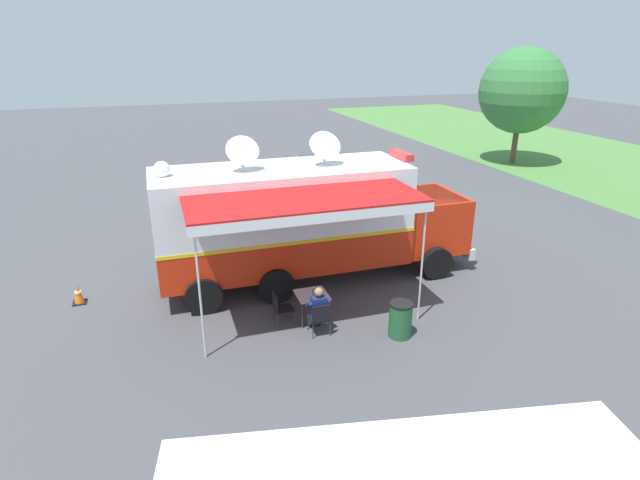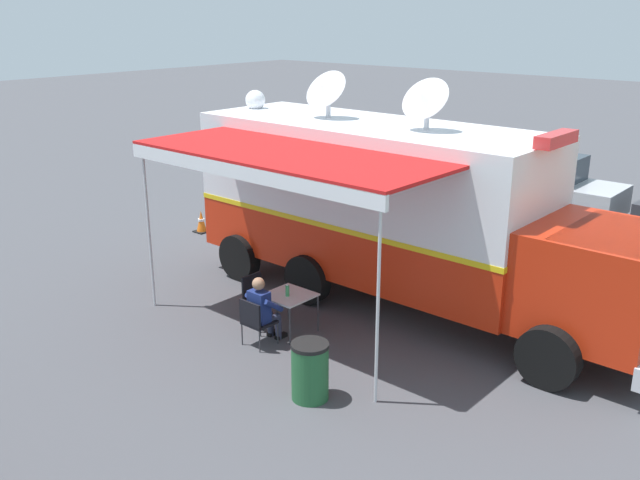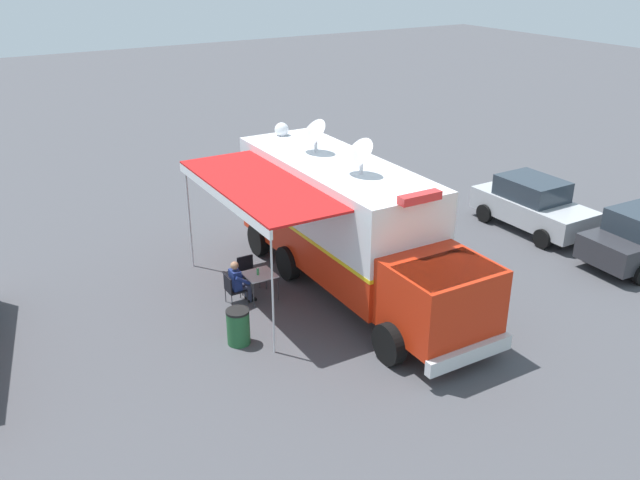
{
  "view_description": "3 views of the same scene",
  "coord_description": "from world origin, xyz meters",
  "px_view_note": "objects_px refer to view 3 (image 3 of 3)",
  "views": [
    {
      "loc": [
        13.62,
        -3.45,
        6.78
      ],
      "look_at": [
        1.07,
        0.78,
        1.62
      ],
      "focal_mm": 28.62,
      "sensor_mm": 36.0,
      "label": 1
    },
    {
      "loc": [
        10.89,
        8.05,
        5.58
      ],
      "look_at": [
        0.54,
        -0.83,
        1.08
      ],
      "focal_mm": 39.3,
      "sensor_mm": 36.0,
      "label": 2
    },
    {
      "loc": [
        9.45,
        14.97,
        8.94
      ],
      "look_at": [
        0.23,
        -0.44,
        1.04
      ],
      "focal_mm": 37.77,
      "sensor_mm": 36.0,
      "label": 3
    }
  ],
  "objects_px": {
    "water_bottle": "(258,271)",
    "seated_responder": "(238,281)",
    "folding_table": "(260,276)",
    "trash_bin": "(238,327)",
    "traffic_cone": "(261,205)",
    "car_behind_truck": "(533,204)",
    "command_truck": "(348,223)",
    "folding_chair_at_table": "(232,287)",
    "folding_chair_beside_table": "(247,269)"
  },
  "relations": [
    {
      "from": "trash_bin",
      "to": "traffic_cone",
      "type": "relative_size",
      "value": 1.57
    },
    {
      "from": "traffic_cone",
      "to": "water_bottle",
      "type": "bearing_deg",
      "value": 63.28
    },
    {
      "from": "water_bottle",
      "to": "folding_chair_at_table",
      "type": "xyz_separation_m",
      "value": [
        0.74,
        -0.07,
        -0.32
      ]
    },
    {
      "from": "water_bottle",
      "to": "seated_responder",
      "type": "distance_m",
      "value": 0.58
    },
    {
      "from": "seated_responder",
      "to": "trash_bin",
      "type": "xyz_separation_m",
      "value": [
        0.86,
        1.84,
        -0.2
      ]
    },
    {
      "from": "command_truck",
      "to": "car_behind_truck",
      "type": "height_order",
      "value": "command_truck"
    },
    {
      "from": "folding_chair_beside_table",
      "to": "folding_table",
      "type": "bearing_deg",
      "value": 89.04
    },
    {
      "from": "traffic_cone",
      "to": "folding_chair_at_table",
      "type": "bearing_deg",
      "value": 57.51
    },
    {
      "from": "water_bottle",
      "to": "car_behind_truck",
      "type": "bearing_deg",
      "value": 178.49
    },
    {
      "from": "folding_chair_at_table",
      "to": "trash_bin",
      "type": "bearing_deg",
      "value": 70.08
    },
    {
      "from": "seated_responder",
      "to": "folding_chair_at_table",
      "type": "bearing_deg",
      "value": -0.59
    },
    {
      "from": "water_bottle",
      "to": "folding_chair_beside_table",
      "type": "relative_size",
      "value": 0.26
    },
    {
      "from": "water_bottle",
      "to": "car_behind_truck",
      "type": "distance_m",
      "value": 10.2
    },
    {
      "from": "water_bottle",
      "to": "command_truck",
      "type": "bearing_deg",
      "value": 165.56
    },
    {
      "from": "command_truck",
      "to": "trash_bin",
      "type": "relative_size",
      "value": 10.46
    },
    {
      "from": "folding_table",
      "to": "seated_responder",
      "type": "relative_size",
      "value": 0.65
    },
    {
      "from": "command_truck",
      "to": "water_bottle",
      "type": "height_order",
      "value": "command_truck"
    },
    {
      "from": "folding_chair_at_table",
      "to": "car_behind_truck",
      "type": "relative_size",
      "value": 0.21
    },
    {
      "from": "folding_chair_at_table",
      "to": "water_bottle",
      "type": "bearing_deg",
      "value": 174.58
    },
    {
      "from": "command_truck",
      "to": "trash_bin",
      "type": "bearing_deg",
      "value": 16.28
    },
    {
      "from": "trash_bin",
      "to": "traffic_cone",
      "type": "xyz_separation_m",
      "value": [
        -4.37,
        -7.66,
        -0.18
      ]
    },
    {
      "from": "car_behind_truck",
      "to": "water_bottle",
      "type": "bearing_deg",
      "value": -1.51
    },
    {
      "from": "trash_bin",
      "to": "folding_chair_at_table",
      "type": "bearing_deg",
      "value": -109.92
    },
    {
      "from": "folding_table",
      "to": "folding_chair_at_table",
      "type": "bearing_deg",
      "value": -3.36
    },
    {
      "from": "seated_responder",
      "to": "car_behind_truck",
      "type": "bearing_deg",
      "value": 178.21
    },
    {
      "from": "water_bottle",
      "to": "trash_bin",
      "type": "bearing_deg",
      "value": 51.56
    },
    {
      "from": "seated_responder",
      "to": "traffic_cone",
      "type": "relative_size",
      "value": 2.16
    },
    {
      "from": "water_bottle",
      "to": "traffic_cone",
      "type": "relative_size",
      "value": 0.39
    },
    {
      "from": "command_truck",
      "to": "car_behind_truck",
      "type": "xyz_separation_m",
      "value": [
        -7.71,
        -0.37,
        -1.07
      ]
    },
    {
      "from": "seated_responder",
      "to": "car_behind_truck",
      "type": "xyz_separation_m",
      "value": [
        -10.74,
        0.34,
        0.23
      ]
    },
    {
      "from": "car_behind_truck",
      "to": "seated_responder",
      "type": "bearing_deg",
      "value": -1.79
    },
    {
      "from": "folding_table",
      "to": "traffic_cone",
      "type": "distance_m",
      "value": 6.55
    },
    {
      "from": "folding_table",
      "to": "seated_responder",
      "type": "height_order",
      "value": "seated_responder"
    },
    {
      "from": "folding_chair_beside_table",
      "to": "car_behind_truck",
      "type": "distance_m",
      "value": 10.19
    },
    {
      "from": "folding_chair_beside_table",
      "to": "car_behind_truck",
      "type": "xyz_separation_m",
      "value": [
        -10.12,
        1.14,
        0.37
      ]
    },
    {
      "from": "folding_chair_at_table",
      "to": "folding_chair_beside_table",
      "type": "height_order",
      "value": "same"
    },
    {
      "from": "folding_chair_at_table",
      "to": "seated_responder",
      "type": "bearing_deg",
      "value": 179.41
    },
    {
      "from": "folding_table",
      "to": "trash_bin",
      "type": "xyz_separation_m",
      "value": [
        1.47,
        1.8,
        -0.22
      ]
    },
    {
      "from": "command_truck",
      "to": "water_bottle",
      "type": "xyz_separation_m",
      "value": [
        2.48,
        -0.64,
        -1.11
      ]
    },
    {
      "from": "seated_responder",
      "to": "trash_bin",
      "type": "relative_size",
      "value": 1.37
    },
    {
      "from": "folding_chair_beside_table",
      "to": "seated_responder",
      "type": "bearing_deg",
      "value": 52.16
    },
    {
      "from": "folding_table",
      "to": "water_bottle",
      "type": "distance_m",
      "value": 0.17
    },
    {
      "from": "folding_table",
      "to": "folding_chair_beside_table",
      "type": "relative_size",
      "value": 0.93
    },
    {
      "from": "folding_chair_at_table",
      "to": "seated_responder",
      "type": "distance_m",
      "value": 0.23
    },
    {
      "from": "command_truck",
      "to": "traffic_cone",
      "type": "distance_m",
      "value": 6.75
    },
    {
      "from": "traffic_cone",
      "to": "trash_bin",
      "type": "bearing_deg",
      "value": 60.29
    },
    {
      "from": "folding_table",
      "to": "folding_chair_at_table",
      "type": "xyz_separation_m",
      "value": [
        0.8,
        -0.05,
        -0.16
      ]
    },
    {
      "from": "folding_table",
      "to": "water_bottle",
      "type": "xyz_separation_m",
      "value": [
        0.06,
        0.02,
        0.16
      ]
    },
    {
      "from": "traffic_cone",
      "to": "car_behind_truck",
      "type": "relative_size",
      "value": 0.14
    },
    {
      "from": "folding_table",
      "to": "folding_chair_at_table",
      "type": "relative_size",
      "value": 0.93
    }
  ]
}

